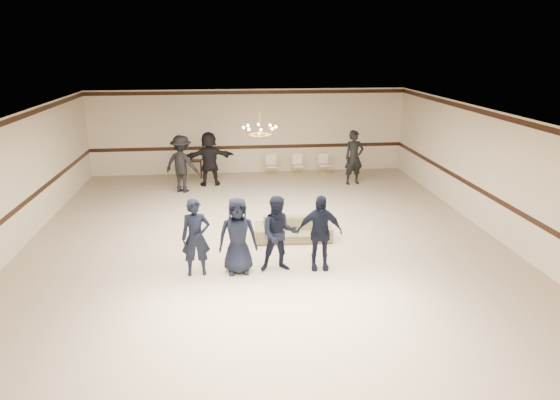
{
  "coord_description": "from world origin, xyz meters",
  "views": [
    {
      "loc": [
        -0.87,
        -11.75,
        4.84
      ],
      "look_at": [
        0.37,
        -0.5,
        1.22
      ],
      "focal_mm": 31.52,
      "sensor_mm": 36.0,
      "label": 1
    }
  ],
  "objects_px": {
    "chandelier": "(260,122)",
    "banquet_chair_mid": "(298,165)",
    "boy_b": "(238,236)",
    "settee": "(293,229)",
    "console_table": "(192,169)",
    "banquet_chair_right": "(324,165)",
    "adult_right": "(354,158)",
    "banquet_chair_left": "(272,166)",
    "boy_a": "(196,237)",
    "adult_mid": "(209,159)",
    "adult_left": "(182,164)",
    "boy_d": "(320,232)",
    "boy_c": "(279,234)"
  },
  "relations": [
    {
      "from": "settee",
      "to": "adult_left",
      "type": "height_order",
      "value": "adult_left"
    },
    {
      "from": "banquet_chair_left",
      "to": "boy_c",
      "type": "bearing_deg",
      "value": -93.08
    },
    {
      "from": "adult_left",
      "to": "settee",
      "type": "bearing_deg",
      "value": 150.81
    },
    {
      "from": "boy_b",
      "to": "settee",
      "type": "height_order",
      "value": "boy_b"
    },
    {
      "from": "boy_d",
      "to": "banquet_chair_left",
      "type": "height_order",
      "value": "boy_d"
    },
    {
      "from": "adult_mid",
      "to": "banquet_chair_left",
      "type": "relative_size",
      "value": 2.29
    },
    {
      "from": "console_table",
      "to": "adult_mid",
      "type": "bearing_deg",
      "value": -53.4
    },
    {
      "from": "console_table",
      "to": "banquet_chair_right",
      "type": "bearing_deg",
      "value": 1.05
    },
    {
      "from": "boy_d",
      "to": "adult_mid",
      "type": "distance_m",
      "value": 7.57
    },
    {
      "from": "adult_left",
      "to": "adult_right",
      "type": "bearing_deg",
      "value": -150.22
    },
    {
      "from": "adult_right",
      "to": "chandelier",
      "type": "bearing_deg",
      "value": -143.14
    },
    {
      "from": "boy_d",
      "to": "boy_a",
      "type": "bearing_deg",
      "value": -175.73
    },
    {
      "from": "boy_a",
      "to": "console_table",
      "type": "xyz_separation_m",
      "value": [
        -0.62,
        8.21,
        -0.52
      ]
    },
    {
      "from": "chandelier",
      "to": "banquet_chair_right",
      "type": "height_order",
      "value": "chandelier"
    },
    {
      "from": "chandelier",
      "to": "boy_c",
      "type": "relative_size",
      "value": 0.55
    },
    {
      "from": "boy_b",
      "to": "adult_mid",
      "type": "xyz_separation_m",
      "value": [
        -0.8,
        7.11,
        0.11
      ]
    },
    {
      "from": "chandelier",
      "to": "adult_mid",
      "type": "distance_m",
      "value": 4.94
    },
    {
      "from": "settee",
      "to": "banquet_chair_mid",
      "type": "relative_size",
      "value": 2.31
    },
    {
      "from": "adult_left",
      "to": "banquet_chair_left",
      "type": "relative_size",
      "value": 2.29
    },
    {
      "from": "adult_left",
      "to": "console_table",
      "type": "height_order",
      "value": "adult_left"
    },
    {
      "from": "banquet_chair_left",
      "to": "adult_left",
      "type": "bearing_deg",
      "value": -152.25
    },
    {
      "from": "boy_c",
      "to": "settee",
      "type": "xyz_separation_m",
      "value": [
        0.55,
        1.72,
        -0.57
      ]
    },
    {
      "from": "boy_d",
      "to": "banquet_chair_mid",
      "type": "xyz_separation_m",
      "value": [
        0.68,
        8.01,
        -0.44
      ]
    },
    {
      "from": "adult_mid",
      "to": "banquet_chair_right",
      "type": "distance_m",
      "value": 4.41
    },
    {
      "from": "boy_d",
      "to": "banquet_chair_right",
      "type": "bearing_deg",
      "value": 82.42
    },
    {
      "from": "adult_left",
      "to": "banquet_chair_mid",
      "type": "height_order",
      "value": "adult_left"
    },
    {
      "from": "chandelier",
      "to": "banquet_chair_mid",
      "type": "xyz_separation_m",
      "value": [
        1.78,
        5.2,
        -2.45
      ]
    },
    {
      "from": "adult_mid",
      "to": "console_table",
      "type": "relative_size",
      "value": 2.42
    },
    {
      "from": "boy_c",
      "to": "adult_mid",
      "type": "height_order",
      "value": "adult_mid"
    },
    {
      "from": "chandelier",
      "to": "settee",
      "type": "distance_m",
      "value": 2.91
    },
    {
      "from": "adult_right",
      "to": "banquet_chair_left",
      "type": "relative_size",
      "value": 2.29
    },
    {
      "from": "boy_c",
      "to": "settee",
      "type": "relative_size",
      "value": 0.88
    },
    {
      "from": "boy_a",
      "to": "adult_mid",
      "type": "distance_m",
      "value": 7.11
    },
    {
      "from": "banquet_chair_mid",
      "to": "console_table",
      "type": "bearing_deg",
      "value": 175.68
    },
    {
      "from": "adult_left",
      "to": "banquet_chair_left",
      "type": "distance_m",
      "value": 3.6
    },
    {
      "from": "adult_mid",
      "to": "boy_a",
      "type": "bearing_deg",
      "value": 83.48
    },
    {
      "from": "chandelier",
      "to": "banquet_chair_mid",
      "type": "height_order",
      "value": "chandelier"
    },
    {
      "from": "chandelier",
      "to": "console_table",
      "type": "height_order",
      "value": "chandelier"
    },
    {
      "from": "boy_a",
      "to": "boy_b",
      "type": "xyz_separation_m",
      "value": [
        0.9,
        0.0,
        0.0
      ]
    },
    {
      "from": "adult_mid",
      "to": "banquet_chair_left",
      "type": "bearing_deg",
      "value": -164.2
    },
    {
      "from": "boy_a",
      "to": "settee",
      "type": "height_order",
      "value": "boy_a"
    },
    {
      "from": "banquet_chair_right",
      "to": "console_table",
      "type": "distance_m",
      "value": 5.0
    },
    {
      "from": "settee",
      "to": "console_table",
      "type": "distance_m",
      "value": 7.13
    },
    {
      "from": "chandelier",
      "to": "boy_a",
      "type": "height_order",
      "value": "chandelier"
    },
    {
      "from": "banquet_chair_right",
      "to": "adult_left",
      "type": "bearing_deg",
      "value": -166.31
    },
    {
      "from": "settee",
      "to": "adult_mid",
      "type": "relative_size",
      "value": 1.01
    },
    {
      "from": "adult_left",
      "to": "adult_right",
      "type": "relative_size",
      "value": 1.0
    },
    {
      "from": "boy_b",
      "to": "boy_d",
      "type": "relative_size",
      "value": 1.0
    },
    {
      "from": "adult_right",
      "to": "banquet_chair_left",
      "type": "distance_m",
      "value": 3.15
    },
    {
      "from": "chandelier",
      "to": "banquet_chair_mid",
      "type": "bearing_deg",
      "value": 71.09
    }
  ]
}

